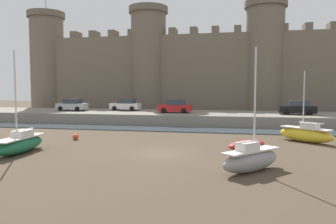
{
  "coord_description": "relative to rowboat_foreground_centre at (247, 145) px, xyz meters",
  "views": [
    {
      "loc": [
        4.81,
        -21.33,
        4.42
      ],
      "look_at": [
        -0.39,
        4.18,
        2.5
      ],
      "focal_mm": 35.0,
      "sensor_mm": 36.0,
      "label": 1
    }
  ],
  "objects": [
    {
      "name": "castle",
      "position": [
        -5.73,
        28.93,
        7.46
      ],
      "size": [
        61.87,
        6.39,
        20.59
      ],
      "color": "#706354",
      "rests_on": "ground"
    },
    {
      "name": "car_quay_centre_west",
      "position": [
        -8.21,
        16.43,
        1.72
      ],
      "size": [
        4.16,
        2.0,
        1.62
      ],
      "color": "red",
      "rests_on": "quay_road"
    },
    {
      "name": "sailboat_foreground_right",
      "position": [
        4.81,
        4.33,
        0.32
      ],
      "size": [
        4.34,
        4.06,
        5.79
      ],
      "color": "yellow",
      "rests_on": "ground"
    },
    {
      "name": "car_quay_west",
      "position": [
        -15.72,
        19.24,
        1.72
      ],
      "size": [
        4.16,
        2.0,
        1.62
      ],
      "color": "silver",
      "rests_on": "quay_road"
    },
    {
      "name": "water_channel",
      "position": [
        -5.73,
        10.14,
        -0.31
      ],
      "size": [
        80.0,
        4.5,
        0.1
      ],
      "primitive_type": "cube",
      "color": "#3D4C56",
      "rests_on": "ground"
    },
    {
      "name": "rowboat_foreground_centre",
      "position": [
        0.0,
        0.0,
        0.0
      ],
      "size": [
        3.37,
        3.34,
        0.68
      ],
      "color": "red",
      "rests_on": "ground"
    },
    {
      "name": "mooring_buoy_mid_mud",
      "position": [
        -16.98,
        0.2,
        -0.11
      ],
      "size": [
        0.49,
        0.49,
        0.49
      ],
      "primitive_type": "sphere",
      "color": "orange",
      "rests_on": "ground"
    },
    {
      "name": "car_quay_centre_east",
      "position": [
        -22.72,
        17.28,
        1.72
      ],
      "size": [
        4.16,
        2.0,
        1.62
      ],
      "color": "#B2B5B7",
      "rests_on": "quay_road"
    },
    {
      "name": "sailboat_near_channel_left",
      "position": [
        -0.02,
        -6.34,
        0.33
      ],
      "size": [
        3.6,
        3.91,
        6.55
      ],
      "color": "gray",
      "rests_on": "ground"
    },
    {
      "name": "car_quay_east",
      "position": [
        6.37,
        16.78,
        1.72
      ],
      "size": [
        4.16,
        2.0,
        1.62
      ],
      "color": "black",
      "rests_on": "quay_road"
    },
    {
      "name": "ground_plane",
      "position": [
        -5.73,
        -2.56,
        -0.36
      ],
      "size": [
        160.0,
        160.0,
        0.0
      ],
      "primitive_type": "plane",
      "color": "#4C3D2D"
    },
    {
      "name": "quay_road",
      "position": [
        -5.73,
        17.39,
        0.29
      ],
      "size": [
        67.48,
        10.0,
        1.3
      ],
      "primitive_type": "cube",
      "color": "gray",
      "rests_on": "ground"
    },
    {
      "name": "mooring_buoy_off_centre",
      "position": [
        -14.19,
        1.65,
        -0.1
      ],
      "size": [
        0.52,
        0.52,
        0.52
      ],
      "primitive_type": "sphere",
      "color": "#E04C1E",
      "rests_on": "ground"
    },
    {
      "name": "sailboat_near_channel_right",
      "position": [
        -15.18,
        -4.39,
        0.29
      ],
      "size": [
        1.58,
        5.16,
        6.89
      ],
      "color": "#1E6B47",
      "rests_on": "ground"
    }
  ]
}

